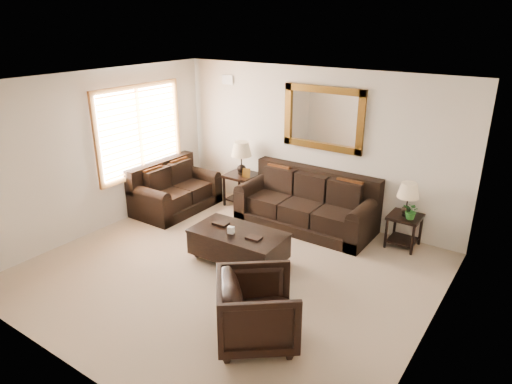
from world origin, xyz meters
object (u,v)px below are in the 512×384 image
Objects in this scene: end_table_left at (242,164)px; coffee_table at (238,243)px; loveseat at (174,192)px; armchair at (257,307)px; end_table_right at (407,206)px; sofa at (307,207)px.

end_table_left is 0.87× the size of coffee_table.
loveseat reaches higher than coffee_table.
loveseat is 4.17m from armchair.
loveseat is 1.49× the size of end_table_right.
armchair is (1.02, -3.05, 0.10)m from sofa.
sofa is 1.71m from coffee_table.
sofa is 1.61m from end_table_left.
sofa is at bearing -72.60° from loveseat.
armchair is at bearing -101.15° from end_table_right.
sofa is at bearing -173.73° from end_table_right.
end_table_right is at bearing 42.62° from coffee_table.
end_table_right is 3.30m from armchair.
loveseat is at bearing 155.64° from coffee_table.
end_table_right is at bearing 6.27° from sofa.
end_table_left is 1.17× the size of end_table_right.
coffee_table is (1.28, -1.84, -0.53)m from end_table_left.
armchair is (3.50, -2.27, 0.11)m from loveseat.
coffee_table is (-0.25, -1.70, -0.05)m from sofa.
coffee_table is at bearing -135.46° from end_table_right.
end_table_right is (3.19, 0.04, -0.12)m from end_table_left.
coffee_table is 1.61× the size of armchair.
end_table_right reaches higher than coffee_table.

